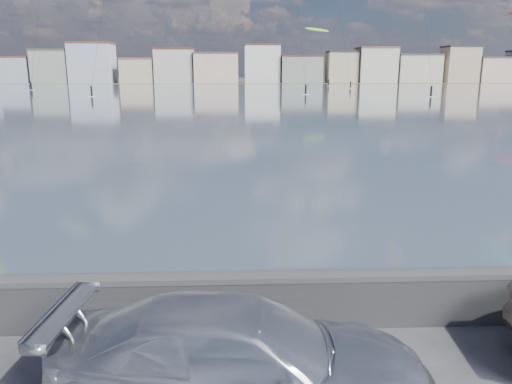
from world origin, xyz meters
TOP-DOWN VIEW (x-y plane):
  - bay_water at (0.00, 91.50)m, footprint 500.00×177.00m
  - far_shore_strip at (0.00, 200.00)m, footprint 500.00×60.00m
  - seawall at (0.00, 2.70)m, footprint 400.00×0.36m
  - far_buildings at (1.31, 186.00)m, footprint 240.79×13.26m
  - car_silver at (0.67, 0.45)m, footprint 5.34×2.58m
  - kitesurfer_4 at (26.91, 158.73)m, footprint 9.44×13.56m

SIDE VIEW (x-z plane):
  - bay_water at x=0.00m, z-range 0.01..0.01m
  - far_shore_strip at x=0.00m, z-range 0.01..0.01m
  - seawall at x=0.00m, z-range 0.04..1.12m
  - car_silver at x=0.67m, z-range 0.00..1.50m
  - far_buildings at x=1.31m, z-range -1.27..13.33m
  - kitesurfer_4 at x=26.91m, z-range 7.77..26.01m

